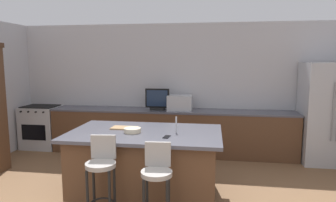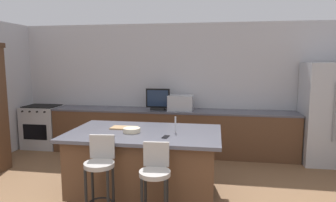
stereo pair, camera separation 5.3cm
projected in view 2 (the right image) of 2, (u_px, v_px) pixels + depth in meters
name	position (u px, v px, depth m)	size (l,w,h in m)	color
wall_back	(177.00, 87.00, 6.24)	(7.12, 0.12, 2.62)	#BCBCC1
counter_back	(172.00, 132.00, 5.99)	(4.87, 0.62, 0.89)	brown
kitchen_island	(145.00, 163.00, 4.11)	(2.06, 1.24, 0.91)	black
refrigerator	(327.00, 113.00, 5.39)	(0.86, 0.81, 1.84)	#B7BABF
range_oven	(43.00, 126.00, 6.44)	(0.76, 0.63, 0.91)	#B7BABF
microwave	(181.00, 103.00, 5.88)	(0.48, 0.36, 0.30)	#B7BABF
tv_monitor	(158.00, 100.00, 5.90)	(0.48, 0.16, 0.43)	black
sink_faucet_back	(171.00, 103.00, 6.02)	(0.02, 0.02, 0.24)	#B2B2B7
sink_faucet_island	(175.00, 125.00, 3.97)	(0.02, 0.02, 0.22)	#B2B2B7
bar_stool_left	(100.00, 172.00, 3.38)	(0.34, 0.35, 1.02)	gray
bar_stool_right	(155.00, 180.00, 3.24)	(0.34, 0.35, 0.98)	gray
fruit_bowl	(132.00, 130.00, 4.00)	(0.23, 0.23, 0.06)	beige
cell_phone	(166.00, 137.00, 3.75)	(0.07, 0.15, 0.01)	black
cutting_board	(124.00, 128.00, 4.24)	(0.36, 0.21, 0.02)	#A87F51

